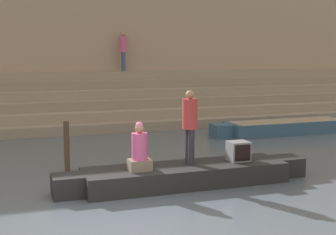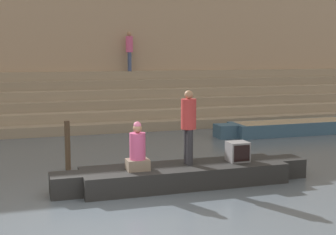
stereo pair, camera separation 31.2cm
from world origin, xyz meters
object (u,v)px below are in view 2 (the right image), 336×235
(tv_set, at_px, (238,152))
(mooring_post, at_px, (68,145))
(rowboat_main, at_px, (184,174))
(person_rowing, at_px, (138,151))
(moored_boat_shore, at_px, (293,127))
(person_standing, at_px, (189,122))
(person_on_steps, at_px, (129,48))

(tv_set, distance_m, mooring_post, 4.17)
(rowboat_main, xyz_separation_m, person_rowing, (-1.08, -0.10, 0.61))
(person_rowing, xyz_separation_m, tv_set, (2.36, 0.11, -0.19))
(moored_boat_shore, bearing_deg, person_standing, -134.86)
(tv_set, relative_size, person_on_steps, 0.27)
(rowboat_main, bearing_deg, person_on_steps, 85.16)
(rowboat_main, bearing_deg, person_standing, 33.58)
(tv_set, xyz_separation_m, moored_boat_shore, (4.67, 5.05, -0.42))
(tv_set, xyz_separation_m, person_on_steps, (-0.05, 10.57, 2.43))
(person_rowing, distance_m, moored_boat_shore, 8.75)
(person_standing, bearing_deg, moored_boat_shore, 42.81)
(person_rowing, distance_m, tv_set, 2.37)
(person_rowing, distance_m, mooring_post, 2.56)
(person_rowing, bearing_deg, person_on_steps, 66.94)
(rowboat_main, xyz_separation_m, mooring_post, (-2.30, 2.14, 0.38))
(rowboat_main, relative_size, moored_boat_shore, 0.97)
(person_standing, xyz_separation_m, person_rowing, (-1.19, -0.17, -0.53))
(moored_boat_shore, bearing_deg, rowboat_main, -135.01)
(person_standing, relative_size, person_on_steps, 0.96)
(person_standing, height_order, person_rowing, person_standing)
(rowboat_main, distance_m, mooring_post, 3.17)
(person_standing, xyz_separation_m, moored_boat_shore, (5.84, 4.99, -1.14))
(tv_set, relative_size, mooring_post, 0.37)
(tv_set, height_order, moored_boat_shore, tv_set)
(moored_boat_shore, height_order, mooring_post, mooring_post)
(person_rowing, height_order, tv_set, person_rowing)
(mooring_post, bearing_deg, person_standing, -40.63)
(rowboat_main, bearing_deg, tv_set, 2.19)
(person_standing, distance_m, person_on_steps, 10.71)
(person_standing, bearing_deg, person_on_steps, 86.22)
(person_on_steps, bearing_deg, person_rowing, 144.71)
(person_rowing, distance_m, person_on_steps, 11.15)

